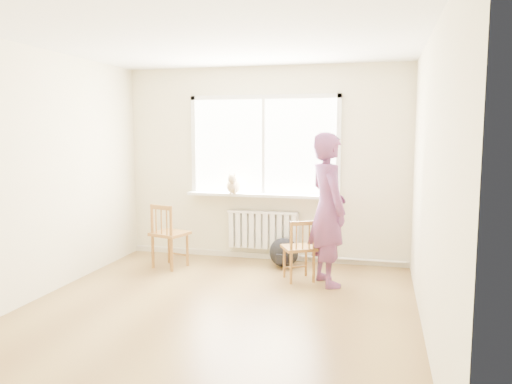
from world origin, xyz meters
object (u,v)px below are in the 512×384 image
Objects in this scene: chair_left at (168,236)px; cat at (234,185)px; person at (328,209)px; backpack at (284,252)px; chair_right at (300,250)px.

cat is (0.74, 0.59, 0.64)m from chair_left.
person is 1.13m from backpack.
chair_right is at bearing -43.17° from cat.
chair_right is at bearing -168.33° from chair_left.
cat is 1.13× the size of backpack.
backpack is (0.75, -0.17, -0.87)m from cat.
chair_right is (1.80, -0.16, -0.05)m from chair_left.
cat is (-1.06, 0.75, 0.69)m from chair_right.
chair_right is 0.68m from backpack.
chair_left reaches higher than backpack.
cat reaches higher than chair_right.
chair_left is 0.48× the size of person.
chair_left is at bearing -164.43° from backpack.
chair_right is at bearing 54.47° from person.
backpack is (1.49, 0.42, -0.24)m from chair_left.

